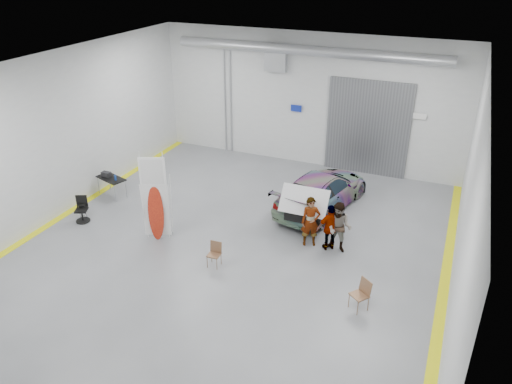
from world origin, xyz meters
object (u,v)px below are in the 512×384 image
at_px(person_c, 330,227).
at_px(office_chair, 83,211).
at_px(shop_stool, 83,211).
at_px(folding_chair_far, 359,300).
at_px(person_a, 311,222).
at_px(folding_chair_near, 214,259).
at_px(sedan_car, 322,191).
at_px(person_b, 339,227).
at_px(surfboard_display, 153,205).
at_px(work_table, 110,178).

height_order(person_c, office_chair, person_c).
distance_m(person_c, shop_stool, 9.20).
bearing_deg(folding_chair_far, person_a, 167.79).
relative_size(folding_chair_near, office_chair, 0.84).
bearing_deg(sedan_car, person_c, 124.18).
bearing_deg(shop_stool, folding_chair_far, -5.95).
relative_size(person_b, folding_chair_near, 2.18).
distance_m(surfboard_display, shop_stool, 3.39).
height_order(folding_chair_far, office_chair, office_chair).
bearing_deg(person_b, folding_chair_near, -140.59).
xyz_separation_m(person_c, folding_chair_near, (-3.11, -2.42, -0.57)).
distance_m(person_a, person_b, 0.98).
height_order(person_b, shop_stool, person_b).
xyz_separation_m(folding_chair_far, shop_stool, (-10.64, 1.11, 0.04)).
xyz_separation_m(person_c, work_table, (-9.32, 0.44, -0.03)).
bearing_deg(person_c, surfboard_display, -20.93).
relative_size(person_a, folding_chair_near, 2.19).
distance_m(folding_chair_near, folding_chair_far, 4.72).
xyz_separation_m(person_c, surfboard_display, (-5.80, -1.69, 0.49)).
height_order(sedan_car, shop_stool, sedan_car).
height_order(shop_stool, work_table, work_table).
xyz_separation_m(person_b, folding_chair_near, (-3.39, -2.42, -0.64)).
xyz_separation_m(person_c, office_chair, (-8.93, -1.72, -0.40)).
xyz_separation_m(surfboard_display, work_table, (-3.52, 2.14, -0.52)).
bearing_deg(folding_chair_near, office_chair, 170.51).
distance_m(surfboard_display, folding_chair_near, 2.98).
relative_size(person_c, work_table, 1.19).
height_order(person_c, folding_chair_far, person_c).
xyz_separation_m(person_b, folding_chair_far, (1.32, -2.72, -0.60)).
height_order(surfboard_display, office_chair, surfboard_display).
xyz_separation_m(person_a, person_c, (0.69, 0.00, -0.07)).
bearing_deg(person_b, shop_stool, -166.31).
xyz_separation_m(sedan_car, office_chair, (-7.82, -4.50, -0.29)).
bearing_deg(office_chair, person_b, -14.08).
height_order(surfboard_display, folding_chair_far, surfboard_display).
bearing_deg(work_table, shop_stool, -82.27).
xyz_separation_m(person_a, folding_chair_near, (-2.42, -2.42, -0.64)).
relative_size(person_a, person_c, 1.08).
xyz_separation_m(sedan_car, folding_chair_near, (-2.00, -5.20, -0.47)).
bearing_deg(person_b, office_chair, -165.52).
bearing_deg(shop_stool, person_c, 10.10).
distance_m(person_a, work_table, 8.64).
bearing_deg(person_c, office_chair, -26.29).
relative_size(sedan_car, office_chair, 5.10).
xyz_separation_m(folding_chair_near, work_table, (-6.21, 2.86, 0.54)).
bearing_deg(person_a, person_b, -23.50).
xyz_separation_m(surfboard_display, folding_chair_far, (7.40, -1.03, -1.02)).
relative_size(folding_chair_far, office_chair, 0.96).
xyz_separation_m(person_c, shop_stool, (-9.04, -1.61, -0.49)).
height_order(person_a, surfboard_display, surfboard_display).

